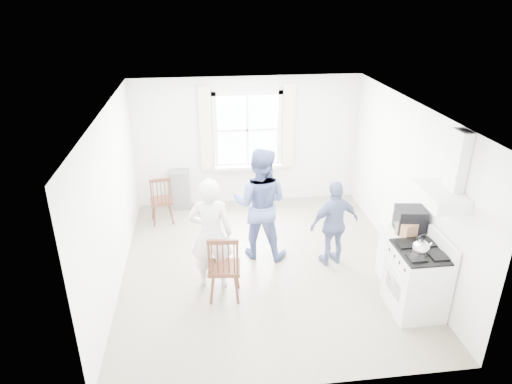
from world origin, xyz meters
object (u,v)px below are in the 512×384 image
object	(u,v)px
stereo_stack	(410,220)
windsor_chair_b	(224,262)
person_right	(334,224)
gas_stove	(417,280)
person_left	(211,234)
low_cabinet	(400,254)
person_mid	(260,204)
windsor_chair_a	(161,196)

from	to	relation	value
stereo_stack	windsor_chair_b	world-z (taller)	stereo_stack
windsor_chair_b	person_right	xyz separation A→B (m)	(1.81, 0.80, 0.07)
gas_stove	stereo_stack	xyz separation A→B (m)	(0.10, 0.63, 0.59)
person_left	low_cabinet	bearing A→B (deg)	-178.77
low_cabinet	person_left	size ratio (longest dim) A/B	0.51
low_cabinet	person_right	distance (m)	1.09
gas_stove	person_right	xyz separation A→B (m)	(-0.80, 1.30, 0.23)
stereo_stack	person_right	xyz separation A→B (m)	(-0.90, 0.67, -0.36)
person_mid	person_right	xyz separation A→B (m)	(1.14, -0.40, -0.22)
low_cabinet	person_right	world-z (taller)	person_right
person_left	person_right	size ratio (longest dim) A/B	1.22
stereo_stack	person_left	xyz separation A→B (m)	(-2.86, 0.29, -0.20)
gas_stove	windsor_chair_a	distance (m)	4.69
windsor_chair_b	low_cabinet	bearing A→B (deg)	4.15
windsor_chair_b	person_right	distance (m)	1.98
stereo_stack	windsor_chair_a	world-z (taller)	stereo_stack
person_left	person_mid	distance (m)	1.14
stereo_stack	windsor_chair_a	size ratio (longest dim) A/B	0.45
windsor_chair_a	windsor_chair_b	xyz separation A→B (m)	(1.01, -2.48, 0.06)
stereo_stack	windsor_chair_a	distance (m)	4.43
person_mid	person_left	bearing A→B (deg)	62.14
stereo_stack	person_right	distance (m)	1.18
gas_stove	windsor_chair_b	world-z (taller)	gas_stove
low_cabinet	gas_stove	bearing A→B (deg)	-95.68
gas_stove	windsor_chair_a	size ratio (longest dim) A/B	1.15
gas_stove	low_cabinet	world-z (taller)	gas_stove
stereo_stack	gas_stove	bearing A→B (deg)	-98.88
windsor_chair_a	person_right	xyz separation A→B (m)	(2.82, -1.68, 0.12)
low_cabinet	windsor_chair_b	world-z (taller)	windsor_chair_b
gas_stove	person_right	size ratio (longest dim) A/B	0.78
gas_stove	windsor_chair_b	distance (m)	2.66
low_cabinet	person_mid	bearing A→B (deg)	153.43
gas_stove	low_cabinet	xyz separation A→B (m)	(0.07, 0.70, -0.03)
gas_stove	person_right	bearing A→B (deg)	121.63
low_cabinet	windsor_chair_a	xyz separation A→B (m)	(-3.69, 2.29, 0.15)
windsor_chair_a	person_left	size ratio (longest dim) A/B	0.56
low_cabinet	windsor_chair_b	bearing A→B (deg)	-175.85
low_cabinet	person_left	bearing A→B (deg)	175.54
stereo_stack	person_right	size ratio (longest dim) A/B	0.31
person_right	windsor_chair_a	bearing A→B (deg)	-44.73
windsor_chair_a	person_right	world-z (taller)	person_right
windsor_chair_a	person_mid	world-z (taller)	person_mid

